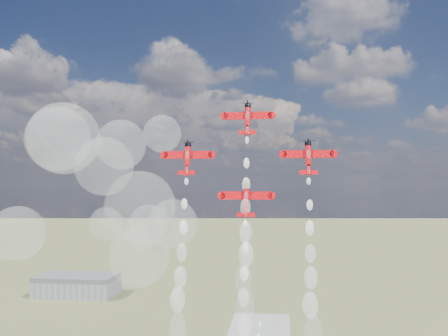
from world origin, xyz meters
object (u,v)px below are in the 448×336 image
Objects in this scene: plane_lead at (248,118)px; plane_right at (308,157)px; plane_left at (187,158)px; hangar at (77,285)px; plane_slot at (246,199)px.

plane_lead is 1.00× the size of plane_right.
plane_left is at bearing -169.63° from plane_lead.
hangar is at bearing 125.68° from plane_lead.
hangar is 214.80m from plane_left.
plane_lead reaches higher than plane_slot.
plane_lead is 19.21m from plane_right.
hangar is 222.04m from plane_slot.
plane_left is (-15.74, -2.88, -10.63)m from plane_lead.
plane_lead is at bearing 10.37° from plane_left.
plane_left is (105.99, -172.38, 72.04)m from hangar.
plane_right is at bearing 0.00° from plane_left.
plane_left reaches higher than hangar.
plane_left is 19.21m from plane_slot.
plane_slot is at bearing -90.00° from plane_lead.
plane_lead reaches higher than hangar.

